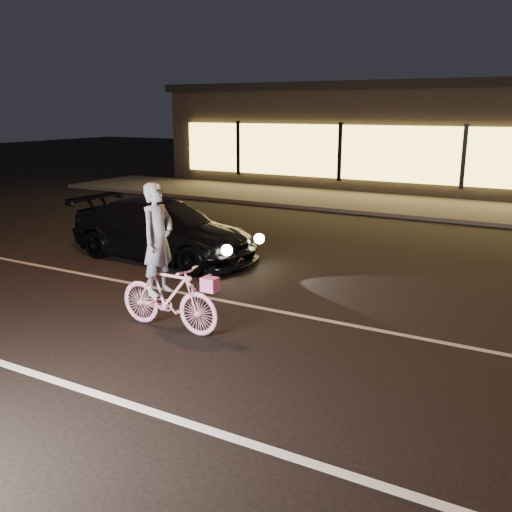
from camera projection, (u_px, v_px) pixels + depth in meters
The scene contains 7 objects.
ground at pixel (242, 365), 7.34m from camera, with size 90.00×90.00×0.00m, color black.
lane_stripe_near at pixel (170, 418), 6.08m from camera, with size 60.00×0.12×0.01m, color silver.
lane_stripe_far at pixel (306, 317), 9.03m from camera, with size 60.00×0.10×0.01m, color gray.
sidewalk at pixel (449, 209), 18.29m from camera, with size 30.00×4.00×0.12m, color #383533.
storefront at pixel (484, 136), 22.79m from camera, with size 25.40×8.42×4.20m.
cyclist at pixel (165, 279), 8.36m from camera, with size 1.74×0.60×2.18m.
sedan at pixel (163, 230), 12.38m from camera, with size 4.48×1.99×1.28m.
Camera 1 is at (3.48, -5.80, 3.20)m, focal length 40.00 mm.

